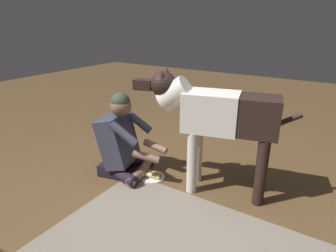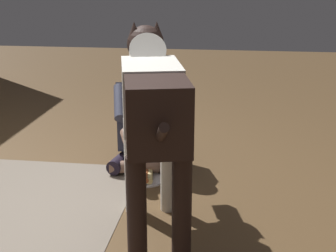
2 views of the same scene
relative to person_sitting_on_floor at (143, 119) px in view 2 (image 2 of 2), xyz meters
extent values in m
plane|color=brown|center=(-0.81, 0.40, -0.36)|extent=(13.53, 13.53, 0.00)
cube|color=black|center=(0.10, 0.02, -0.30)|extent=(0.32, 0.39, 0.12)
cylinder|color=black|center=(-0.02, -0.16, -0.30)|extent=(0.38, 0.34, 0.11)
cylinder|color=#815E4D|center=(-0.18, -0.13, -0.30)|extent=(0.20, 0.37, 0.09)
cylinder|color=black|center=(-0.09, 0.14, -0.30)|extent=(0.41, 0.19, 0.11)
cylinder|color=#815E4D|center=(-0.22, 0.03, -0.30)|extent=(0.15, 0.37, 0.09)
cube|color=#35374A|center=(0.05, 0.01, 0.02)|extent=(0.41, 0.47, 0.55)
cylinder|color=#35374A|center=(-0.07, -0.20, 0.17)|extent=(0.30, 0.15, 0.24)
cylinder|color=#815E4D|center=(-0.28, -0.20, -0.06)|extent=(0.27, 0.10, 0.12)
cylinder|color=#35374A|center=(-0.15, 0.14, 0.17)|extent=(0.30, 0.15, 0.24)
cylinder|color=#815E4D|center=(-0.34, 0.05, -0.06)|extent=(0.28, 0.17, 0.12)
sphere|color=#815E4D|center=(-0.01, 0.00, 0.38)|extent=(0.21, 0.21, 0.21)
sphere|color=#333E2E|center=(-0.01, 0.00, 0.42)|extent=(0.19, 0.19, 0.19)
cylinder|color=silver|center=(-0.77, -0.08, -0.06)|extent=(0.10, 0.10, 0.60)
cylinder|color=silver|center=(-0.72, -0.29, -0.06)|extent=(0.10, 0.10, 0.60)
cylinder|color=black|center=(-1.36, -0.22, -0.06)|extent=(0.10, 0.10, 0.60)
cylinder|color=black|center=(-1.31, -0.43, -0.06)|extent=(0.10, 0.10, 0.60)
cube|color=silver|center=(-0.87, -0.21, 0.42)|extent=(0.54, 0.42, 0.35)
cube|color=black|center=(-1.23, -0.30, 0.42)|extent=(0.47, 0.39, 0.33)
cylinder|color=silver|center=(-0.55, -0.13, 0.55)|extent=(0.39, 0.29, 0.34)
sphere|color=black|center=(-0.44, -0.11, 0.63)|extent=(0.23, 0.23, 0.23)
cube|color=black|center=(-0.25, -0.06, 0.61)|extent=(0.20, 0.14, 0.09)
cone|color=black|center=(-0.47, -0.04, 0.72)|extent=(0.10, 0.10, 0.11)
cone|color=black|center=(-0.43, -0.18, 0.72)|extent=(0.10, 0.10, 0.11)
cylinder|color=black|center=(-1.44, -0.35, 0.38)|extent=(0.31, 0.12, 0.20)
cylinder|color=silver|center=(-0.32, -0.08, -0.36)|extent=(0.26, 0.26, 0.01)
cylinder|color=#DCC37B|center=(-0.31, -0.10, -0.33)|extent=(0.20, 0.08, 0.05)
cylinder|color=#DCC37B|center=(-0.32, -0.06, -0.33)|extent=(0.20, 0.08, 0.05)
cylinder|color=#9D4A26|center=(-0.32, -0.08, -0.32)|extent=(0.20, 0.07, 0.04)
camera|label=1|loc=(-1.82, 1.99, 1.17)|focal=30.05mm
camera|label=2|loc=(-3.30, -0.63, 1.03)|focal=49.38mm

